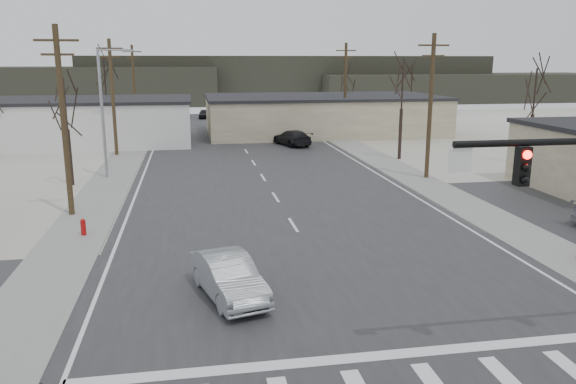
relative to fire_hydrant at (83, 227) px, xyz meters
name	(u,v)px	position (x,y,z in m)	size (l,w,h in m)	color
ground	(332,286)	(10.20, -8.00, -0.45)	(140.00, 140.00, 0.00)	white
main_road	(273,194)	(10.20, 7.00, -0.43)	(18.00, 110.00, 0.05)	#28282A
cross_road	(332,286)	(10.20, -8.00, -0.43)	(90.00, 10.00, 0.04)	#28282A
sidewalk_left	(109,183)	(-0.40, 12.00, -0.42)	(3.00, 90.00, 0.06)	gray
sidewalk_right	(404,173)	(20.80, 12.00, -0.42)	(3.00, 90.00, 0.06)	gray
fire_hydrant	(83,227)	(0.00, 0.00, 0.00)	(0.24, 0.24, 0.87)	#A50C0C
building_left_far	(79,121)	(-5.80, 32.00, 1.80)	(22.30, 12.30, 4.50)	silver
building_right_far	(323,114)	(20.20, 36.00, 1.70)	(26.30, 14.30, 4.30)	#C1B893
upole_left_b	(63,119)	(-1.30, 4.00, 4.77)	(2.20, 0.30, 10.00)	#453520
upole_left_c	(113,96)	(-1.30, 24.00, 4.77)	(2.20, 0.30, 10.00)	#453520
upole_left_d	(134,86)	(-1.30, 44.00, 4.77)	(2.20, 0.30, 10.00)	#453520
upole_right_a	(430,104)	(21.70, 10.00, 4.77)	(2.20, 0.30, 10.00)	#453520
upole_right_b	(345,89)	(21.70, 32.00, 4.77)	(2.20, 0.30, 10.00)	#453520
streetlight_main	(105,106)	(-0.60, 14.00, 4.64)	(2.40, 0.25, 9.00)	gray
tree_left_near	(65,107)	(-2.80, 12.00, 4.78)	(3.30, 3.30, 7.35)	black
tree_right_mid	(402,88)	(22.70, 18.00, 5.48)	(3.74, 3.74, 8.33)	black
tree_left_far	(105,78)	(-3.80, 38.00, 5.83)	(3.96, 3.96, 8.82)	black
tree_right_far	(346,81)	(25.20, 44.00, 5.13)	(3.52, 3.52, 7.84)	black
tree_lot	(535,94)	(32.20, 14.00, 5.13)	(3.52, 3.52, 7.84)	black
hill_left	(23,87)	(-24.80, 84.00, 3.05)	(70.00, 18.00, 7.00)	#333026
hill_center	(288,79)	(25.20, 88.00, 4.05)	(80.00, 18.00, 9.00)	#333026
hill_right	(461,87)	(60.20, 82.00, 2.30)	(60.00, 18.00, 5.50)	#333026
sedan_crossing	(228,276)	(6.35, -8.34, 0.34)	(1.58, 4.54, 1.50)	gray
car_far_a	(292,138)	(15.02, 26.96, 0.34)	(2.10, 5.16, 1.50)	black
car_far_b	(204,114)	(7.22, 55.10, 0.22)	(1.49, 3.70, 1.26)	black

